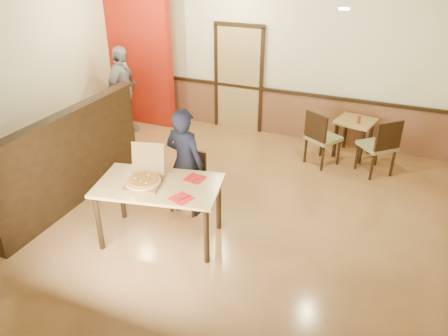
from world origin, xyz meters
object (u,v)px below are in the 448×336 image
object	(u,v)px
main_table	(159,192)
passerby	(122,91)
diner	(185,163)
side_table	(354,129)
condiment	(359,120)
side_chair_right	(380,145)
diner_chair	(189,178)
pizza_box	(144,179)
side_chair_left	(321,136)

from	to	relation	value
main_table	passerby	world-z (taller)	passerby
diner	main_table	bearing A→B (deg)	96.45
side_table	condiment	xyz separation A→B (m)	(0.06, -0.13, 0.24)
main_table	side_chair_right	bearing A→B (deg)	38.68
diner_chair	passerby	size ratio (longest dim) A/B	0.50
side_table	passerby	world-z (taller)	passerby
diner_chair	passerby	bearing A→B (deg)	143.87
side_table	pizza_box	world-z (taller)	pizza_box
main_table	diner_chair	world-z (taller)	diner_chair
main_table	diner_chair	xyz separation A→B (m)	(-0.01, 0.85, -0.25)
pizza_box	condiment	xyz separation A→B (m)	(2.21, 3.50, -0.14)
main_table	condiment	distance (m)	4.01
condiment	passerby	bearing A→B (deg)	-172.26
side_chair_left	side_chair_right	world-z (taller)	side_chair_right
side_chair_left	side_table	distance (m)	0.78
side_chair_left	diner	xyz separation A→B (m)	(-1.47, -2.26, 0.26)
main_table	side_chair_left	bearing A→B (deg)	51.88
side_table	diner	distance (m)	3.49
side_chair_right	condiment	bearing A→B (deg)	-90.30
pizza_box	condiment	size ratio (longest dim) A/B	4.36
diner_chair	pizza_box	size ratio (longest dim) A/B	1.48
side_chair_left	side_table	size ratio (longest dim) A/B	1.30
main_table	side_chair_left	distance (m)	3.32
diner	passerby	distance (m)	3.28
side_chair_right	diner	xyz separation A→B (m)	(-2.46, -2.27, 0.25)
main_table	condiment	world-z (taller)	main_table
side_table	passerby	xyz separation A→B (m)	(-4.45, -0.74, 0.37)
diner_chair	passerby	xyz separation A→B (m)	(-2.48, 1.99, 0.41)
side_table	main_table	bearing A→B (deg)	-118.75
side_table	passerby	size ratio (longest dim) A/B	0.43
diner_chair	condiment	xyz separation A→B (m)	(2.03, 2.60, 0.28)
side_chair_right	pizza_box	size ratio (longest dim) A/B	1.71
main_table	side_table	size ratio (longest dim) A/B	2.23
pizza_box	main_table	bearing A→B (deg)	-1.63
main_table	pizza_box	size ratio (longest dim) A/B	2.87
side_table	condiment	world-z (taller)	condiment
side_chair_right	pizza_box	xyz separation A→B (m)	(-2.65, -3.02, 0.34)
diner_chair	pizza_box	bearing A→B (deg)	-98.23
side_table	diner	world-z (taller)	diner
diner_chair	pizza_box	xyz separation A→B (m)	(-0.17, -0.89, 0.41)
main_table	diner	xyz separation A→B (m)	(0.01, 0.71, 0.08)
side_chair_right	side_table	bearing A→B (deg)	-93.24
condiment	pizza_box	bearing A→B (deg)	-122.23
side_chair_left	diner	world-z (taller)	diner
side_chair_right	diner_chair	bearing A→B (deg)	-2.21
side_chair_right	passerby	xyz separation A→B (m)	(-4.96, -0.13, 0.33)
diner_chair	pizza_box	world-z (taller)	pizza_box
side_chair_right	diner	distance (m)	3.36
side_chair_left	diner	size ratio (longest dim) A/B	0.62
side_chair_right	main_table	bearing A→B (deg)	7.48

